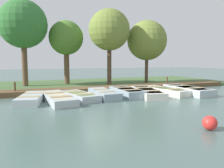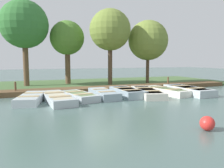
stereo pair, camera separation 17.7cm
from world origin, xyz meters
name	(u,v)px [view 1 (the left image)]	position (x,y,z in m)	size (l,w,h in m)	color
ground_plane	(104,94)	(0.00, 0.00, 0.00)	(80.00, 80.00, 0.00)	#4C6660
shore_bank	(83,84)	(-5.00, 0.00, 0.08)	(8.00, 24.00, 0.15)	#476638
dock_walkway	(97,89)	(-1.34, 0.00, 0.14)	(1.32, 19.78, 0.28)	brown
rowboat_0	(32,98)	(0.95, -4.01, 0.18)	(2.96, 1.58, 0.37)	#B2BCC1
rowboat_1	(57,98)	(1.30, -2.85, 0.18)	(3.55, 1.39, 0.36)	#B2BCC1
rowboat_2	(79,96)	(1.07, -1.73, 0.17)	(2.85, 1.62, 0.35)	#B2BCC1
rowboat_3	(104,94)	(0.96, -0.38, 0.20)	(2.83, 0.95, 0.40)	#8C9EA8
rowboat_4	(127,92)	(1.02, 0.99, 0.22)	(2.77, 1.14, 0.43)	#8C9EA8
rowboat_5	(147,92)	(1.24, 2.13, 0.18)	(3.73, 1.93, 0.37)	beige
rowboat_6	(166,91)	(1.14, 3.47, 0.18)	(3.27, 1.59, 0.37)	silver
rowboat_7	(187,90)	(1.56, 4.71, 0.21)	(3.34, 1.25, 0.43)	#B2BCC1
mooring_post_near	(15,89)	(-1.36, -4.81, 0.40)	(0.11, 0.11, 0.80)	brown
mooring_post_far	(167,82)	(-1.36, 5.35, 0.40)	(0.11, 0.11, 0.80)	brown
buoy	(210,123)	(7.27, 0.59, 0.21)	(0.42, 0.42, 0.42)	red
park_tree_far_left	(23,25)	(-4.87, -4.25, 4.46)	(3.35, 3.35, 6.17)	brown
park_tree_left	(66,38)	(-5.24, -1.22, 3.64)	(2.62, 2.62, 5.01)	brown
park_tree_center	(109,30)	(-3.56, 1.68, 4.20)	(3.07, 3.07, 5.77)	#4C3828
park_tree_right	(147,41)	(-3.62, 4.95, 3.55)	(3.17, 3.17, 5.15)	#4C3828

